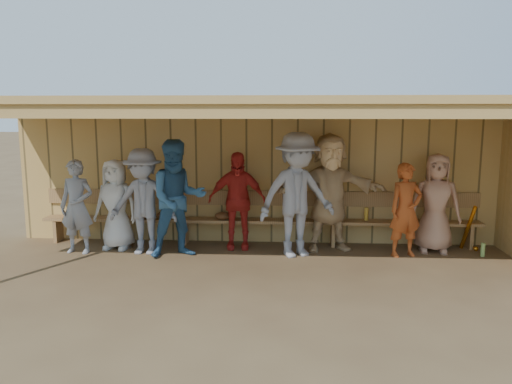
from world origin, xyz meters
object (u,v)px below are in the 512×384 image
player_a (77,207)px  player_h (436,203)px  player_f (330,192)px  bench (259,214)px  player_d (237,201)px  player_extra (144,202)px  player_c (178,199)px  player_e (297,195)px  player_b (116,204)px  player_g (406,210)px

player_a → player_h: 5.88m
player_f → bench: player_f is taller
player_d → player_extra: player_extra is taller
player_a → player_h: size_ratio=0.94×
player_c → player_f: bearing=-10.5°
player_d → player_e: bearing=-23.6°
player_f → player_d: bearing=168.8°
bench → player_e: bearing=-47.0°
player_a → player_e: player_e is taller
player_h → player_c: bearing=-164.9°
player_extra → bench: 1.99m
player_a → player_h: player_h is taller
bench → player_a: bearing=-166.0°
player_h → bench: size_ratio=0.22×
player_c → bench: 1.55m
player_b → player_e: player_e is taller
player_c → player_a: bearing=154.1°
player_a → player_g: bearing=6.5°
player_c → player_d: 1.04m
player_g → bench: player_g is taller
player_a → player_extra: bearing=6.6°
player_h → bench: (-2.93, 0.31, -0.29)m
player_b → player_f: (3.58, 0.14, 0.22)m
bench → player_c: bearing=-146.3°
player_g → bench: bearing=149.7°
player_b → player_d: size_ratio=0.93×
player_d → player_g: player_d is taller
player_c → player_e: size_ratio=0.94×
player_d → player_h: bearing=-2.3°
player_f → player_g: bearing=-25.4°
player_f → player_h: (1.74, 0.00, -0.16)m
player_d → player_e: player_e is taller
player_f → bench: (-1.20, 0.31, -0.45)m
player_g → player_extra: bearing=165.3°
player_d → bench: bearing=38.8°
player_e → bench: (-0.65, 0.69, -0.47)m
player_b → bench: size_ratio=0.20×
player_e → player_h: 2.33m
bench → player_b: bearing=-169.4°
player_e → player_h: bearing=-15.3°
player_e → player_f: player_e is taller
player_c → player_g: (3.63, 0.22, -0.19)m
player_b → player_extra: player_extra is taller
player_c → player_e: player_e is taller
player_b → player_e: 3.05m
player_d → bench: (0.35, 0.31, -0.30)m
player_c → player_b: bearing=138.8°
player_d → player_f: bearing=-2.3°
player_a → bench: (2.93, 0.73, -0.25)m
player_a → player_c: (1.69, -0.10, 0.17)m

